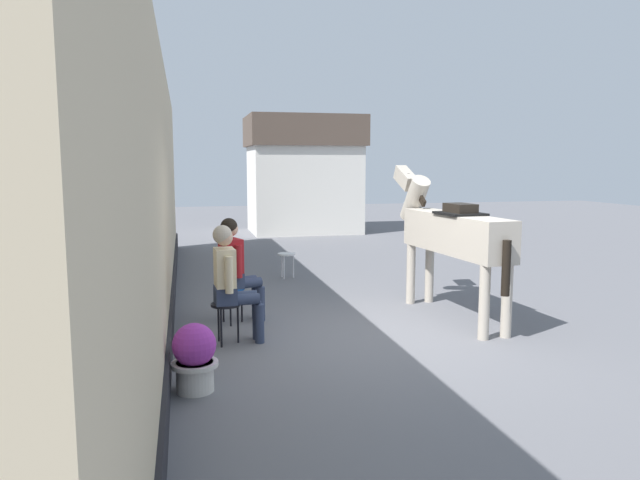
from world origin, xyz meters
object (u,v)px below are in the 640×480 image
(seated_visitor_near, at_px, (231,278))
(flower_planter_near, at_px, (194,356))
(spare_stool_white, at_px, (286,256))
(saddled_horse_center, at_px, (450,233))
(seated_visitor_far, at_px, (236,265))

(seated_visitor_near, relative_size, flower_planter_near, 2.17)
(spare_stool_white, bearing_deg, saddled_horse_center, -62.03)
(seated_visitor_far, height_order, flower_planter_near, seated_visitor_far)
(saddled_horse_center, relative_size, flower_planter_near, 4.68)
(flower_planter_near, height_order, spare_stool_white, flower_planter_near)
(seated_visitor_far, xyz_separation_m, spare_stool_white, (1.16, 2.88, -0.38))
(seated_visitor_far, bearing_deg, saddled_horse_center, -6.34)
(seated_visitor_near, xyz_separation_m, flower_planter_near, (-0.45, -1.41, -0.44))
(seated_visitor_far, xyz_separation_m, flower_planter_near, (-0.58, -2.30, -0.44))
(seated_visitor_far, relative_size, spare_stool_white, 3.02)
(seated_visitor_near, relative_size, seated_visitor_far, 1.00)
(seated_visitor_near, bearing_deg, flower_planter_near, -107.59)
(saddled_horse_center, height_order, spare_stool_white, saddled_horse_center)
(seated_visitor_near, relative_size, saddled_horse_center, 0.46)
(spare_stool_white, bearing_deg, flower_planter_near, -108.61)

